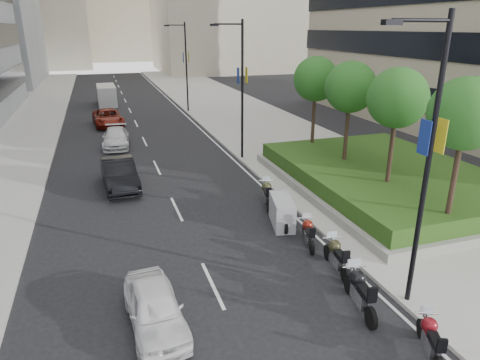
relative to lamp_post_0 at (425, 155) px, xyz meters
name	(u,v)px	position (x,y,z in m)	size (l,w,h in m)	color
ground	(301,353)	(-4.14, -1.00, -5.07)	(160.00, 160.00, 0.00)	black
sidewalk_right	(249,120)	(4.86, 29.00, -4.99)	(10.00, 100.00, 0.15)	#9E9B93
sidewalk_left	(8,136)	(-16.14, 29.00, -4.99)	(8.00, 100.00, 0.15)	#9E9B93
lane_edge	(195,124)	(-0.44, 29.00, -5.06)	(0.12, 100.00, 0.01)	silver
lane_centre	(138,128)	(-5.64, 29.00, -5.06)	(0.12, 100.00, 0.01)	silver
planter	(386,184)	(5.86, 9.00, -4.72)	(10.00, 14.00, 0.40)	gray
hedge	(387,174)	(5.86, 9.00, -4.12)	(9.40, 13.40, 0.80)	#1D3E11
tree_0	(466,114)	(4.36, 3.00, 0.36)	(2.80, 2.80, 6.30)	#332319
tree_1	(397,99)	(4.36, 7.00, 0.36)	(2.80, 2.80, 6.30)	#332319
tree_2	(350,87)	(4.36, 11.00, 0.36)	(2.80, 2.80, 6.30)	#332319
tree_3	(316,79)	(4.36, 15.00, 0.36)	(2.80, 2.80, 6.30)	#332319
lamp_post_0	(425,155)	(0.00, 0.00, 0.00)	(2.34, 0.45, 9.00)	black
lamp_post_1	(240,84)	(0.00, 17.00, 0.00)	(2.34, 0.45, 9.00)	black
lamp_post_2	(185,63)	(0.00, 35.00, 0.00)	(2.34, 0.45, 9.00)	black
motorcycle_1	(431,338)	(-0.85, -2.16, -4.51)	(1.01, 1.95, 1.04)	black
motorcycle_2	(360,291)	(-1.54, 0.24, -4.41)	(0.83, 2.45, 1.23)	black
motorcycle_3	(336,256)	(-1.05, 2.50, -4.47)	(0.75, 2.25, 1.12)	black
motorcycle_4	(308,233)	(-1.13, 4.60, -4.52)	(0.81, 2.02, 1.03)	black
motorcycle_5	(282,212)	(-1.41, 6.66, -4.42)	(1.34, 2.29, 1.30)	black
motorcycle_6	(267,194)	(-1.20, 9.03, -4.45)	(0.93, 2.26, 1.16)	black
car_a	(155,308)	(-7.83, 1.40, -4.41)	(1.55, 3.84, 1.31)	silver
car_b	(119,174)	(-8.09, 13.96, -4.26)	(1.70, 4.87, 1.61)	black
car_c	(116,138)	(-7.82, 23.12, -4.39)	(1.89, 4.64, 1.35)	silver
car_d	(108,118)	(-8.12, 30.92, -4.33)	(2.44, 5.28, 1.47)	maroon
delivery_van	(107,96)	(-7.80, 42.40, -4.04)	(2.06, 5.24, 2.19)	#B2B2B4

